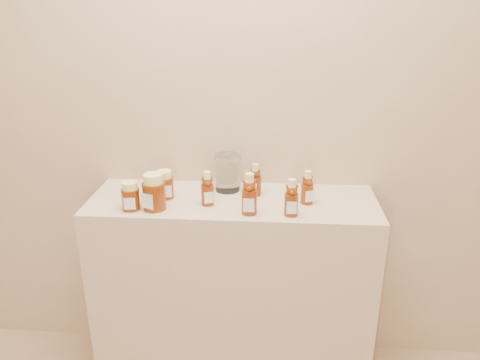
# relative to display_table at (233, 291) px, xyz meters

# --- Properties ---
(wall_back) EXTENTS (3.50, 0.02, 2.70)m
(wall_back) POSITION_rel_display_table_xyz_m (0.00, 0.20, 0.90)
(wall_back) COLOR tan
(wall_back) RESTS_ON ground
(display_table) EXTENTS (1.20, 0.40, 0.90)m
(display_table) POSITION_rel_display_table_xyz_m (0.00, 0.00, 0.00)
(display_table) COLOR tan
(display_table) RESTS_ON ground
(bear_bottle_back_left) EXTENTS (0.07, 0.07, 0.16)m
(bear_bottle_back_left) POSITION_rel_display_table_xyz_m (-0.10, -0.06, 0.53)
(bear_bottle_back_left) COLOR #5E2107
(bear_bottle_back_left) RESTS_ON display_table
(bear_bottle_back_mid) EXTENTS (0.07, 0.07, 0.16)m
(bear_bottle_back_mid) POSITION_rel_display_table_xyz_m (0.09, 0.06, 0.53)
(bear_bottle_back_mid) COLOR #5E2107
(bear_bottle_back_mid) RESTS_ON display_table
(bear_bottle_back_right) EXTENTS (0.07, 0.07, 0.16)m
(bear_bottle_back_right) POSITION_rel_display_table_xyz_m (0.30, -0.01, 0.53)
(bear_bottle_back_right) COLOR #5E2107
(bear_bottle_back_right) RESTS_ON display_table
(bear_bottle_front_left) EXTENTS (0.06, 0.06, 0.19)m
(bear_bottle_front_left) POSITION_rel_display_table_xyz_m (0.08, -0.13, 0.54)
(bear_bottle_front_left) COLOR #5E2107
(bear_bottle_front_left) RESTS_ON display_table
(bear_bottle_front_right) EXTENTS (0.06, 0.06, 0.17)m
(bear_bottle_front_right) POSITION_rel_display_table_xyz_m (0.24, -0.13, 0.53)
(bear_bottle_front_right) COLOR #5E2107
(bear_bottle_front_right) RESTS_ON display_table
(honey_jar_left) EXTENTS (0.08, 0.08, 0.11)m
(honey_jar_left) POSITION_rel_display_table_xyz_m (-0.39, -0.12, 0.51)
(honey_jar_left) COLOR #5E2107
(honey_jar_left) RESTS_ON display_table
(honey_jar_back) EXTENTS (0.10, 0.10, 0.12)m
(honey_jar_back) POSITION_rel_display_table_xyz_m (-0.28, 0.00, 0.51)
(honey_jar_back) COLOR #5E2107
(honey_jar_back) RESTS_ON display_table
(honey_jar_front) EXTENTS (0.12, 0.12, 0.15)m
(honey_jar_front) POSITION_rel_display_table_xyz_m (-0.30, -0.11, 0.52)
(honey_jar_front) COLOR #5E2107
(honey_jar_front) RESTS_ON display_table
(glass_canister) EXTENTS (0.13, 0.13, 0.17)m
(glass_canister) POSITION_rel_display_table_xyz_m (-0.03, 0.10, 0.54)
(glass_canister) COLOR white
(glass_canister) RESTS_ON display_table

